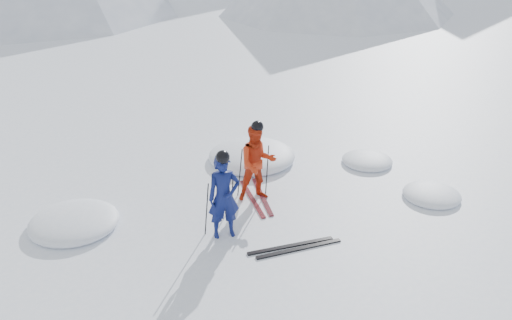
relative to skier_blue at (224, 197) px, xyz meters
name	(u,v)px	position (x,y,z in m)	size (l,w,h in m)	color
ground	(324,205)	(2.34, 0.25, -0.84)	(160.00, 160.00, 0.00)	white
skier_blue	(224,197)	(0.00, 0.00, 0.00)	(0.61, 0.40, 1.68)	#0E1754
skier_red	(257,163)	(1.15, 1.09, 0.00)	(0.82, 0.64, 1.69)	red
pole_blue_left	(207,209)	(-0.30, 0.15, -0.28)	(0.02, 0.02, 1.12)	black
pole_blue_right	(232,201)	(0.25, 0.25, -0.28)	(0.02, 0.02, 1.12)	black
pole_red_left	(240,173)	(0.85, 1.34, -0.28)	(0.02, 0.02, 1.13)	black
pole_red_right	(267,170)	(1.45, 1.24, -0.28)	(0.02, 0.02, 1.13)	black
ski_worn_left	(252,198)	(1.03, 1.09, -0.83)	(0.09, 1.70, 0.03)	black
ski_worn_right	(262,196)	(1.27, 1.09, -0.83)	(0.09, 1.70, 0.03)	black
ski_loose_a	(291,246)	(1.00, -0.86, -0.83)	(0.09, 1.70, 0.03)	black
ski_loose_b	(299,249)	(1.10, -1.01, -0.83)	(0.09, 1.70, 0.03)	black
snow_lumps	(238,180)	(1.07, 2.08, -0.84)	(8.85, 5.03, 0.48)	white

